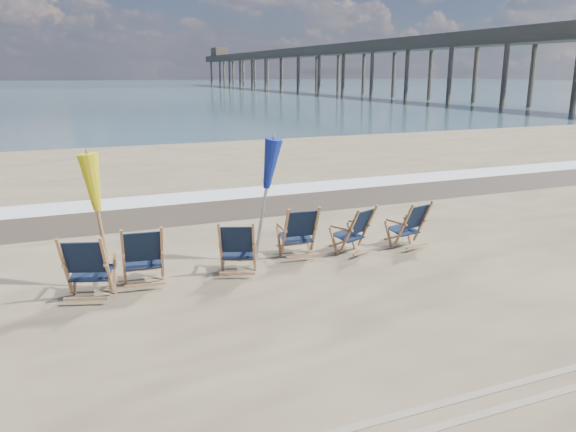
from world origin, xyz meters
The scene contains 12 objects.
ocean centered at (0.00, 128.00, 0.00)m, with size 400.00×400.00×0.00m, color #3E5C67.
surf_foam centered at (0.00, 8.30, 0.00)m, with size 200.00×1.40×0.01m, color silver.
wet_sand_strip centered at (0.00, 6.80, 0.00)m, with size 200.00×2.60×0.00m, color #42362A.
beach_chair_0 centered at (-2.99, 1.81, 0.52)m, with size 0.67×0.75×1.04m, color black, non-canonical shape.
beach_chair_1 centered at (-2.14, 2.11, 0.51)m, with size 0.65×0.74×1.02m, color black, non-canonical shape.
beach_chair_2 centered at (-0.69, 1.97, 0.48)m, with size 0.61×0.69×0.96m, color black, non-canonical shape.
beach_chair_3 centered at (0.63, 2.44, 0.50)m, with size 0.64×0.72×0.99m, color black, non-canonical shape.
beach_chair_4 centered at (1.67, 2.39, 0.46)m, with size 0.59×0.67×0.93m, color black, non-canonical shape.
beach_chair_5 centered at (2.80, 2.26, 0.47)m, with size 0.60×0.68×0.94m, color black, non-canonical shape.
umbrella_yellow centered at (-2.98, 2.33, 1.56)m, with size 0.30×0.30×2.08m.
umbrella_blue centered at (-0.30, 2.58, 1.66)m, with size 0.30×0.30×2.19m.
fishing_pier centered at (38.00, 74.00, 4.65)m, with size 4.40×140.00×9.30m, color brown, non-canonical shape.
Camera 1 is at (-3.53, -6.20, 3.24)m, focal length 35.00 mm.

